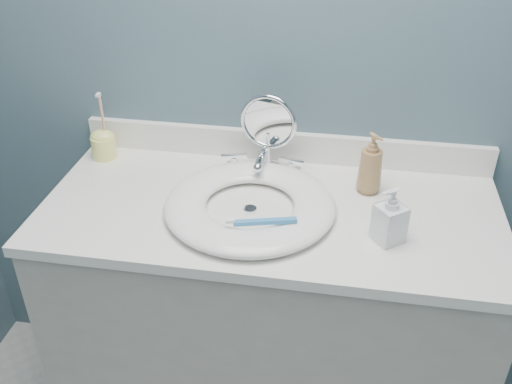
% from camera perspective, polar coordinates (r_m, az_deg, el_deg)
% --- Properties ---
extents(back_wall, '(2.20, 0.02, 2.40)m').
position_cam_1_polar(back_wall, '(1.62, 3.07, 13.44)').
color(back_wall, '#4B6471').
rests_on(back_wall, ground).
extents(vanity_cabinet, '(1.20, 0.55, 0.85)m').
position_cam_1_polar(vanity_cabinet, '(1.81, 1.25, -13.51)').
color(vanity_cabinet, '#B6B1A7').
rests_on(vanity_cabinet, ground).
extents(countertop, '(1.22, 0.57, 0.03)m').
position_cam_1_polar(countertop, '(1.53, 1.44, -1.90)').
color(countertop, white).
rests_on(countertop, vanity_cabinet).
extents(backsplash, '(1.22, 0.02, 0.09)m').
position_cam_1_polar(backsplash, '(1.72, 2.76, 4.61)').
color(backsplash, white).
rests_on(backsplash, countertop).
extents(basin, '(0.45, 0.45, 0.04)m').
position_cam_1_polar(basin, '(1.49, -0.61, -1.28)').
color(basin, white).
rests_on(basin, countertop).
extents(drain, '(0.04, 0.04, 0.01)m').
position_cam_1_polar(drain, '(1.50, -0.61, -1.76)').
color(drain, silver).
rests_on(drain, countertop).
extents(faucet, '(0.25, 0.13, 0.07)m').
position_cam_1_polar(faucet, '(1.65, 0.60, 2.70)').
color(faucet, silver).
rests_on(faucet, countertop).
extents(makeup_mirror, '(0.16, 0.09, 0.24)m').
position_cam_1_polar(makeup_mirror, '(1.61, 1.24, 6.12)').
color(makeup_mirror, silver).
rests_on(makeup_mirror, countertop).
extents(soap_bottle_amber, '(0.09, 0.09, 0.17)m').
position_cam_1_polar(soap_bottle_amber, '(1.57, 11.41, 2.82)').
color(soap_bottle_amber, '#9A7245').
rests_on(soap_bottle_amber, countertop).
extents(soap_bottle_clear, '(0.09, 0.09, 0.14)m').
position_cam_1_polar(soap_bottle_clear, '(1.39, 13.30, -2.26)').
color(soap_bottle_clear, silver).
rests_on(soap_bottle_clear, countertop).
extents(toothbrush_holder, '(0.07, 0.07, 0.21)m').
position_cam_1_polar(toothbrush_holder, '(1.79, -15.03, 4.76)').
color(toothbrush_holder, '#F7F57B').
rests_on(toothbrush_holder, countertop).
extents(toothbrush_lying, '(0.17, 0.06, 0.02)m').
position_cam_1_polar(toothbrush_lying, '(1.38, 0.63, -3.00)').
color(toothbrush_lying, '#347EBA').
rests_on(toothbrush_lying, basin).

